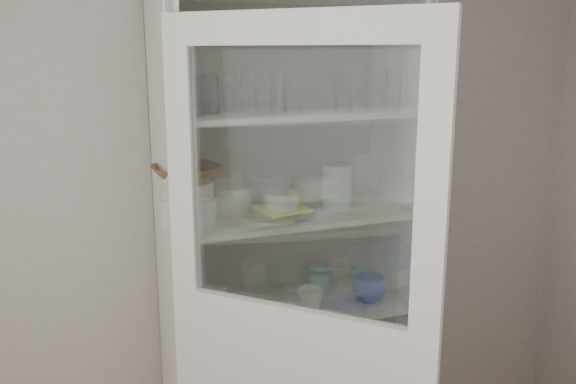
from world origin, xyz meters
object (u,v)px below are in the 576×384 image
object	(u,v)px
white_ramekin	(282,199)
teal_jar	(319,280)
plate_stack_back	(230,198)
grey_bowl_stack	(337,186)
mug_teal	(360,277)
measuring_cups	(232,317)
goblet_2	(336,88)
mug_blue	(369,289)
plate_stack_front	(188,211)
goblet_1	(233,88)
yellow_trivet	(282,209)
white_canister	(215,300)
goblet_0	(209,89)
tin_box	(344,374)
mug_white	(310,301)
cupboard_door	(296,373)
goblet_3	(368,86)
glass_platter	(282,212)
pantry_cabinet	(283,281)
terracotta_bowl	(187,174)

from	to	relation	value
white_ramekin	teal_jar	size ratio (longest dim) A/B	1.20
plate_stack_back	white_ramekin	distance (m)	0.22
white_ramekin	grey_bowl_stack	world-z (taller)	grey_bowl_stack
mug_teal	measuring_cups	bearing A→B (deg)	-170.10
goblet_2	mug_blue	world-z (taller)	goblet_2
grey_bowl_stack	plate_stack_front	bearing A→B (deg)	-178.46
goblet_1	white_ramekin	xyz separation A→B (m)	(0.15, -0.12, -0.42)
yellow_trivet	measuring_cups	world-z (taller)	yellow_trivet
white_canister	goblet_0	bearing A→B (deg)	72.82
plate_stack_back	measuring_cups	xyz separation A→B (m)	(-0.06, -0.19, -0.43)
yellow_trivet	goblet_1	bearing A→B (deg)	141.43
yellow_trivet	measuring_cups	xyz separation A→B (m)	(-0.22, -0.04, -0.40)
plate_stack_front	grey_bowl_stack	xyz separation A→B (m)	(0.62, 0.02, 0.04)
goblet_1	yellow_trivet	distance (m)	0.50
mug_blue	tin_box	distance (m)	0.44
mug_white	white_ramekin	bearing A→B (deg)	120.84
goblet_0	goblet_2	distance (m)	0.53
tin_box	goblet_1	bearing A→B (deg)	169.44
cupboard_door	mug_teal	bearing A→B (deg)	94.25
goblet_3	glass_platter	size ratio (longest dim) A/B	0.56
yellow_trivet	teal_jar	distance (m)	0.43
mug_white	teal_jar	distance (m)	0.21
cupboard_door	grey_bowl_stack	bearing A→B (deg)	99.83
goblet_1	goblet_2	size ratio (longest dim) A/B	1.11
cupboard_door	teal_jar	bearing A→B (deg)	106.24
goblet_2	mug_white	distance (m)	0.87
goblet_3	white_canister	world-z (taller)	goblet_3
yellow_trivet	mug_blue	size ratio (longest dim) A/B	1.30
pantry_cabinet	goblet_3	distance (m)	0.90
mug_teal	teal_jar	world-z (taller)	teal_jar
goblet_0	plate_stack_front	distance (m)	0.47
mug_teal	mug_white	distance (m)	0.37
goblet_3	terracotta_bowl	size ratio (longest dim) A/B	0.65
goblet_2	goblet_3	distance (m)	0.17
cupboard_door	yellow_trivet	xyz separation A→B (m)	(0.15, 0.51, 0.41)
pantry_cabinet	grey_bowl_stack	world-z (taller)	pantry_cabinet
goblet_2	terracotta_bowl	bearing A→B (deg)	-169.90
grey_bowl_stack	mug_blue	bearing A→B (deg)	-30.89
plate_stack_back	glass_platter	bearing A→B (deg)	-41.56
grey_bowl_stack	mug_white	size ratio (longest dim) A/B	1.64
white_canister	tin_box	size ratio (longest dim) A/B	0.64
plate_stack_back	goblet_3	bearing A→B (deg)	0.81
white_ramekin	terracotta_bowl	bearing A→B (deg)	179.43
goblet_0	yellow_trivet	world-z (taller)	goblet_0
yellow_trivet	mug_teal	xyz separation A→B (m)	(0.41, 0.11, -0.38)
yellow_trivet	mug_teal	bearing A→B (deg)	14.54
terracotta_bowl	white_canister	bearing A→B (deg)	29.55
mug_blue	goblet_2	bearing A→B (deg)	115.49
white_ramekin	teal_jar	bearing A→B (deg)	26.24
yellow_trivet	mug_white	xyz separation A→B (m)	(0.09, -0.07, -0.37)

